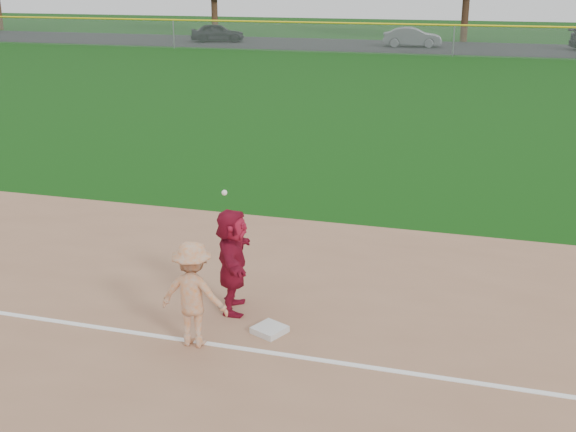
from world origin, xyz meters
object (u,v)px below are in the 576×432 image
(first_base, at_px, (270,330))
(car_left, at_px, (218,33))
(base_runner, at_px, (233,261))
(car_mid, at_px, (412,37))

(first_base, xyz_separation_m, car_left, (-19.01, 45.79, 0.66))
(first_base, bearing_deg, base_runner, 143.51)
(first_base, relative_size, car_mid, 0.10)
(car_mid, bearing_deg, base_runner, 176.81)
(car_left, relative_size, car_mid, 0.99)
(first_base, xyz_separation_m, base_runner, (-0.79, 0.59, 0.80))
(car_left, bearing_deg, car_mid, -108.66)
(base_runner, distance_m, car_left, 48.74)
(base_runner, relative_size, car_left, 0.40)
(base_runner, bearing_deg, car_mid, -13.29)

